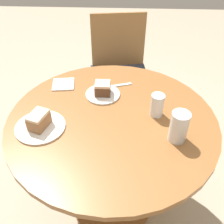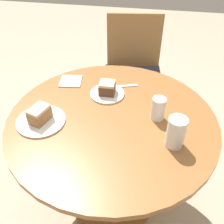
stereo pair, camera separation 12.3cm
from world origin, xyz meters
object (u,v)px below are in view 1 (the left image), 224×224
(glass_lemonade, at_px, (157,106))
(plate_near, at_px, (103,94))
(plate_far, at_px, (40,127))
(chair, at_px, (119,70))
(cake_slice_near, at_px, (103,88))
(cake_slice_far, at_px, (39,120))
(glass_water, at_px, (179,128))

(glass_lemonade, bearing_deg, plate_near, 151.41)
(plate_near, distance_m, plate_far, 0.40)
(plate_far, distance_m, glass_lemonade, 0.58)
(chair, distance_m, glass_lemonade, 0.98)
(cake_slice_near, distance_m, cake_slice_far, 0.40)
(plate_near, relative_size, glass_lemonade, 1.61)
(plate_far, xyz_separation_m, cake_slice_far, (0.00, 0.00, 0.04))
(plate_near, distance_m, glass_water, 0.49)
(cake_slice_far, bearing_deg, plate_far, 180.00)
(plate_near, height_order, plate_far, same)
(cake_slice_far, height_order, glass_lemonade, glass_lemonade)
(glass_water, bearing_deg, cake_slice_far, 176.24)
(chair, distance_m, plate_far, 1.12)
(glass_lemonade, distance_m, glass_water, 0.19)
(plate_near, height_order, glass_lemonade, glass_lemonade)
(chair, xyz_separation_m, cake_slice_far, (-0.36, -1.02, 0.33))
(cake_slice_near, bearing_deg, chair, 84.16)
(cake_slice_far, height_order, glass_water, glass_water)
(plate_near, height_order, glass_water, glass_water)
(glass_lemonade, bearing_deg, plate_far, -167.33)
(cake_slice_far, relative_size, glass_water, 0.82)
(plate_far, relative_size, cake_slice_far, 1.98)
(chair, bearing_deg, glass_lemonade, -84.53)
(plate_far, height_order, glass_water, glass_water)
(chair, height_order, cake_slice_far, chair)
(plate_near, bearing_deg, cake_slice_far, -134.91)
(plate_near, xyz_separation_m, plate_far, (-0.28, -0.28, 0.00))
(cake_slice_near, bearing_deg, cake_slice_far, -134.91)
(cake_slice_near, relative_size, glass_lemonade, 0.71)
(plate_far, bearing_deg, glass_water, -3.76)
(cake_slice_near, height_order, glass_water, glass_water)
(plate_near, distance_m, cake_slice_far, 0.40)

